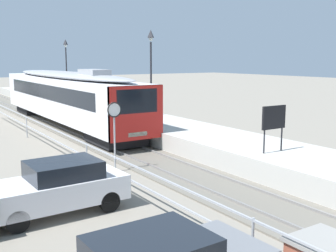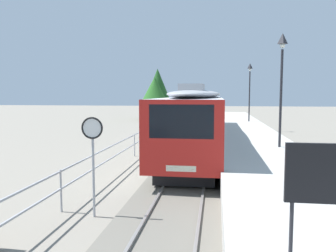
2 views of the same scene
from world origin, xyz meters
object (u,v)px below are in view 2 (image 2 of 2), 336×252
commuter_train (198,115)px  platform_lamp_far_end (250,81)px  platform_lamp_mid_platform (282,68)px  platform_notice_board (327,178)px  speed_limit_sign (93,142)px

commuter_train → platform_lamp_far_end: bearing=70.3°
commuter_train → platform_lamp_mid_platform: bearing=-44.4°
platform_lamp_far_end → commuter_train: bearing=-109.7°
platform_lamp_far_end → platform_notice_board: platform_lamp_far_end is taller
platform_lamp_mid_platform → commuter_train: bearing=135.6°
platform_lamp_far_end → platform_notice_board: (-1.39, -27.17, -2.44)m
platform_notice_board → speed_limit_sign: size_ratio=0.64×
platform_lamp_mid_platform → platform_notice_board: bearing=-96.8°
commuter_train → platform_lamp_mid_platform: platform_lamp_mid_platform is taller
platform_lamp_far_end → speed_limit_sign: (-6.36, -23.52, -2.50)m
platform_lamp_mid_platform → platform_notice_board: size_ratio=2.97×
platform_lamp_mid_platform → platform_lamp_far_end: bearing=90.0°
commuter_train → speed_limit_sign: size_ratio=7.05×
platform_notice_board → speed_limit_sign: 6.17m
commuter_train → speed_limit_sign: commuter_train is taller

